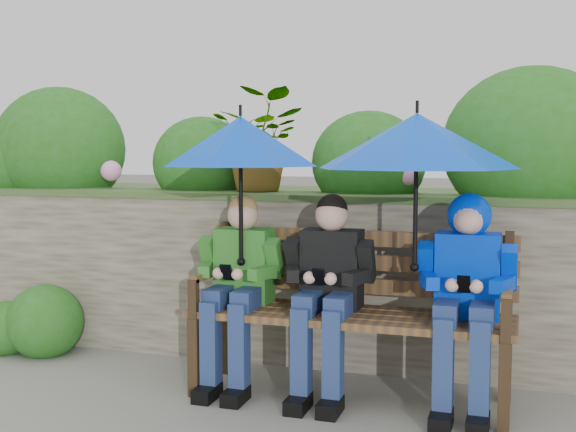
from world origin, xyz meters
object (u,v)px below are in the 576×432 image
(park_bench, at_px, (352,301))
(boy_right, at_px, (467,282))
(boy_left, at_px, (238,280))
(umbrella_left, at_px, (241,141))
(boy_middle, at_px, (328,284))
(umbrella_right, at_px, (417,141))

(park_bench, relative_size, boy_right, 1.55)
(boy_left, relative_size, umbrella_left, 1.22)
(boy_middle, bearing_deg, boy_right, 0.88)
(boy_middle, height_order, umbrella_left, umbrella_left)
(park_bench, relative_size, umbrella_left, 1.95)
(umbrella_left, bearing_deg, park_bench, 8.22)
(boy_middle, bearing_deg, boy_left, 179.81)
(boy_middle, distance_m, umbrella_right, 0.87)
(boy_left, bearing_deg, boy_right, 0.44)
(park_bench, height_order, boy_right, boy_right)
(boy_right, bearing_deg, boy_middle, -179.12)
(boy_left, xyz_separation_m, boy_middle, (0.50, -0.00, 0.01))
(umbrella_left, xyz_separation_m, umbrella_right, (0.93, -0.02, -0.00))
(boy_right, bearing_deg, boy_left, -179.56)
(boy_left, distance_m, boy_middle, 0.50)
(boy_middle, bearing_deg, umbrella_left, -178.42)
(boy_left, bearing_deg, boy_middle, -0.19)
(park_bench, relative_size, umbrella_right, 1.70)
(umbrella_left, height_order, umbrella_right, umbrella_right)
(park_bench, height_order, umbrella_right, umbrella_right)
(boy_left, xyz_separation_m, umbrella_right, (0.95, -0.03, 0.74))
(boy_left, distance_m, boy_right, 1.20)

